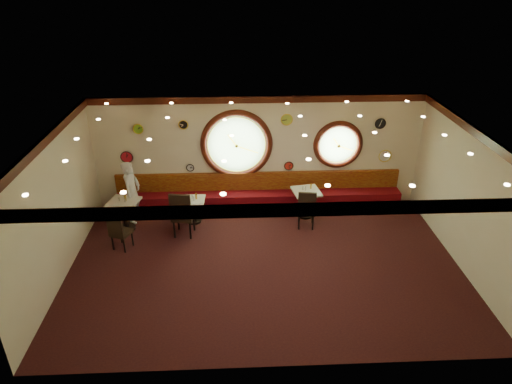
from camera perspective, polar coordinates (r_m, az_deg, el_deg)
name	(u,v)px	position (r m, az deg, el deg)	size (l,w,h in m)	color
floor	(265,265)	(10.78, 1.11, -9.05)	(9.00, 6.00, 0.00)	black
ceiling	(266,135)	(9.26, 1.28, 7.16)	(9.00, 6.00, 0.02)	#B07E31
wall_back	(258,153)	(12.63, 0.30, 4.96)	(9.00, 0.02, 3.20)	#ECE4C5
wall_front	(278,295)	(7.44, 2.72, -12.68)	(9.00, 0.02, 3.20)	#ECE4C5
wall_left	(55,209)	(10.64, -23.79, -1.97)	(0.02, 6.00, 3.20)	#ECE4C5
wall_right	(468,200)	(11.15, 24.95, -0.90)	(0.02, 6.00, 3.20)	#ECE4C5
molding_back	(259,99)	(12.10, 0.33, 11.51)	(9.00, 0.10, 0.18)	#3B120A
molding_front	(280,210)	(6.62, 2.97, -2.29)	(9.00, 0.10, 0.18)	#3B120A
molding_left	(43,143)	(10.04, -25.11, 5.61)	(0.10, 6.00, 0.18)	#3B120A
molding_right	(481,136)	(10.57, 26.29, 6.35)	(0.10, 6.00, 0.18)	#3B120A
banquette_base	(259,205)	(13.03, 0.35, -1.64)	(8.00, 0.55, 0.20)	black
banquette_seat	(259,197)	(12.91, 0.35, -0.66)	(8.00, 0.55, 0.30)	#54070F
banquette_back	(258,181)	(12.92, 0.31, 1.36)	(8.00, 0.10, 0.55)	#630D07
porthole_left_glass	(237,144)	(12.52, -2.45, 5.96)	(1.66, 1.66, 0.02)	#8AC073
porthole_left_frame	(237,145)	(12.51, -2.45, 5.93)	(1.98, 1.98, 0.18)	#3B120A
porthole_left_ring	(237,145)	(12.48, -2.45, 5.88)	(1.61, 1.61, 0.03)	yellow
porthole_right_glass	(338,144)	(12.85, 10.20, 5.87)	(1.10, 1.10, 0.02)	#8AC073
porthole_right_frame	(338,145)	(12.84, 10.22, 5.84)	(1.38, 1.38, 0.18)	#3B120A
porthole_right_ring	(338,145)	(12.81, 10.24, 5.79)	(1.09, 1.09, 0.03)	yellow
wall_clock_0	(190,168)	(12.80, -8.23, 3.03)	(0.20, 0.20, 0.03)	silver
wall_clock_1	(138,129)	(12.59, -14.52, 7.64)	(0.26, 0.26, 0.03)	#69A821
wall_clock_2	(287,120)	(12.33, 3.85, 9.03)	(0.30, 0.30, 0.03)	#9CB739
wall_clock_3	(127,157)	(12.95, -15.85, 4.22)	(0.32, 0.32, 0.03)	red
wall_clock_4	(385,156)	(13.31, 15.81, 4.37)	(0.34, 0.34, 0.03)	silver
wall_clock_5	(380,123)	(12.91, 15.27, 8.26)	(0.28, 0.28, 0.03)	black
wall_clock_6	(183,125)	(12.37, -9.07, 8.32)	(0.24, 0.24, 0.03)	black
wall_clock_7	(289,166)	(12.82, 4.11, 3.29)	(0.24, 0.24, 0.03)	red
table_a	(124,212)	(12.33, -16.12, -2.39)	(0.89, 0.89, 0.81)	black
table_b	(193,208)	(12.32, -7.82, -1.97)	(0.64, 0.64, 0.67)	black
table_c	(306,200)	(12.53, 6.24, -0.99)	(0.82, 0.82, 0.78)	black
chair_a	(118,229)	(11.46, -16.85, -4.45)	(0.57, 0.57, 0.63)	black
chair_b	(182,212)	(11.57, -9.25, -2.46)	(0.60, 0.60, 0.78)	black
chair_c	(307,207)	(11.90, 6.36, -1.89)	(0.52, 0.52, 0.68)	black
condiment_a_salt	(119,199)	(12.24, -16.73, -0.88)	(0.03, 0.03, 0.09)	#BDBCC1
condiment_b_salt	(192,197)	(12.24, -8.01, -0.59)	(0.04, 0.04, 0.11)	silver
condiment_c_salt	(303,188)	(12.41, 5.88, 0.49)	(0.04, 0.04, 0.10)	#BABABE
condiment_a_pepper	(125,200)	(12.13, -16.09, -0.99)	(0.04, 0.04, 0.11)	silver
condiment_b_pepper	(194,199)	(12.13, -7.81, -0.83)	(0.04, 0.04, 0.11)	silver
condiment_c_pepper	(305,188)	(12.38, 6.20, 0.44)	(0.04, 0.04, 0.11)	silver
condiment_a_bottle	(125,198)	(12.18, -16.04, -0.70)	(0.05, 0.05, 0.17)	gold
condiment_b_bottle	(196,196)	(12.19, -7.50, -0.51)	(0.05, 0.05, 0.17)	gold
condiment_c_bottle	(311,186)	(12.49, 6.88, 0.75)	(0.05, 0.05, 0.15)	gold
waiter	(132,192)	(12.51, -15.24, 0.00)	(0.63, 0.41, 1.72)	white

